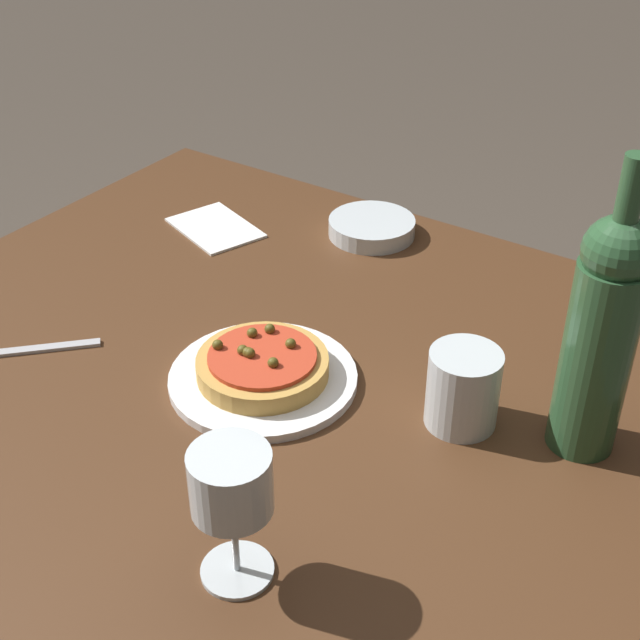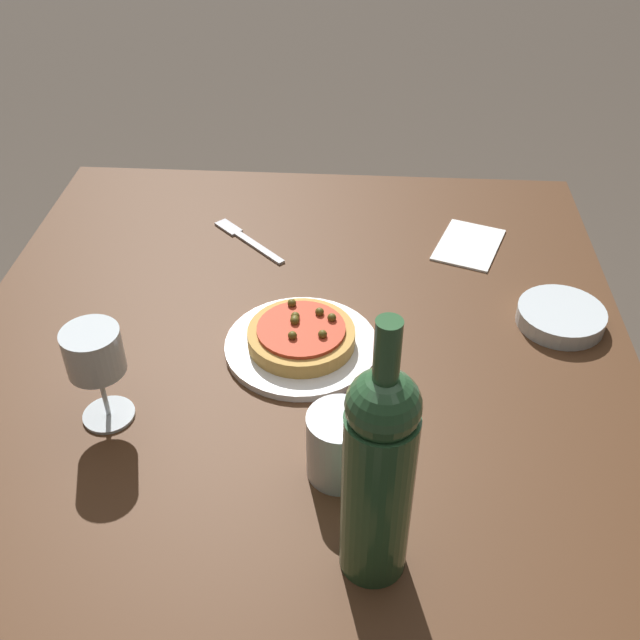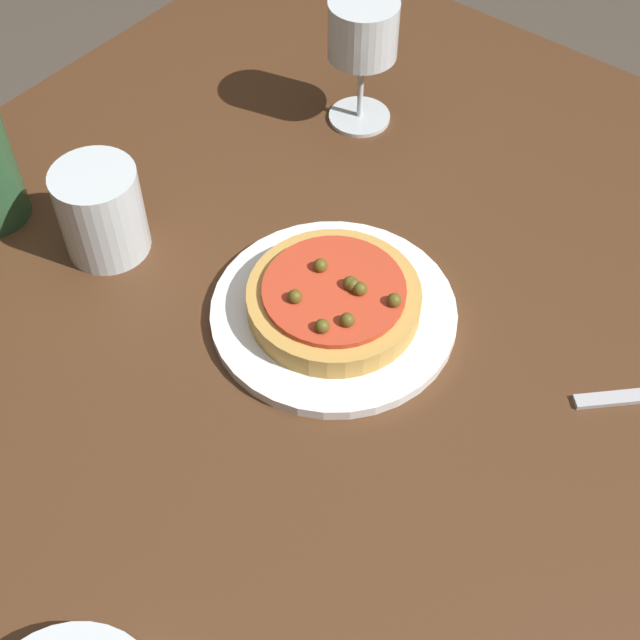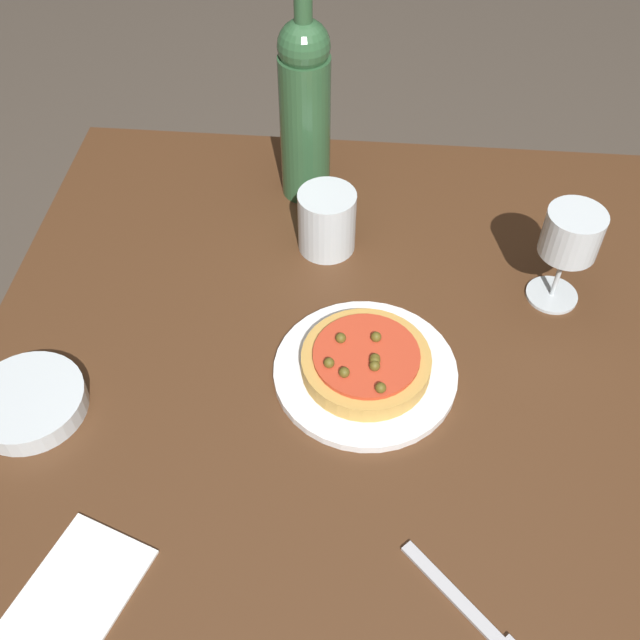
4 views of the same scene
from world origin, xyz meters
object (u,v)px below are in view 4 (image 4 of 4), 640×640
at_px(dinner_plate, 365,371).
at_px(wine_bottle, 305,107).
at_px(pizza, 366,362).
at_px(water_cup, 327,221).
at_px(fork, 482,624).
at_px(dining_table, 369,432).
at_px(wine_glass, 571,238).
at_px(side_bowl, 29,402).

height_order(dinner_plate, wine_bottle, wine_bottle).
bearing_deg(wine_bottle, dinner_plate, 17.07).
distance_m(dinner_plate, pizza, 0.02).
height_order(water_cup, fork, water_cup).
height_order(dining_table, wine_glass, wine_glass).
bearing_deg(side_bowl, wine_bottle, 147.05).
relative_size(dinner_plate, side_bowl, 1.69).
xyz_separation_m(wine_glass, side_bowl, (0.26, -0.68, -0.10)).
height_order(dinner_plate, pizza, pizza).
height_order(dinner_plate, fork, dinner_plate).
height_order(dining_table, pizza, pizza).
relative_size(dinner_plate, wine_bottle, 0.67).
bearing_deg(wine_bottle, pizza, 17.04).
height_order(dinner_plate, water_cup, water_cup).
relative_size(dining_table, wine_bottle, 3.09).
xyz_separation_m(wine_bottle, side_bowl, (0.47, -0.30, -0.14)).
height_order(dinner_plate, wine_glass, wine_glass).
bearing_deg(wine_glass, side_bowl, -69.30).
xyz_separation_m(pizza, fork, (0.31, 0.14, -0.02)).
height_order(dining_table, water_cup, water_cup).
distance_m(dining_table, water_cup, 0.32).
distance_m(dinner_plate, side_bowl, 0.43).
relative_size(wine_glass, fork, 1.01).
bearing_deg(water_cup, dinner_plate, 16.21).
distance_m(water_cup, side_bowl, 0.49).
distance_m(side_bowl, fork, 0.60).
bearing_deg(fork, dinner_plate, 158.11).
bearing_deg(dinner_plate, dining_table, 17.11).
bearing_deg(water_cup, wine_bottle, -161.37).
xyz_separation_m(wine_bottle, fork, (0.69, 0.25, -0.15)).
relative_size(dining_table, side_bowl, 7.81).
bearing_deg(dining_table, dinner_plate, -162.89).
distance_m(dinner_plate, wine_bottle, 0.42).
xyz_separation_m(dinner_plate, side_bowl, (0.09, -0.42, 0.01)).
xyz_separation_m(dining_table, side_bowl, (0.06, -0.43, 0.10)).
xyz_separation_m(wine_glass, wine_bottle, (-0.21, -0.38, 0.04)).
bearing_deg(wine_bottle, side_bowl, -32.95).
distance_m(dinner_plate, water_cup, 0.26).
distance_m(pizza, side_bowl, 0.43).
bearing_deg(dinner_plate, wine_glass, 122.29).
xyz_separation_m(water_cup, fork, (0.56, 0.21, -0.05)).
bearing_deg(wine_bottle, fork, 19.96).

